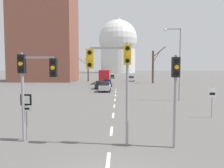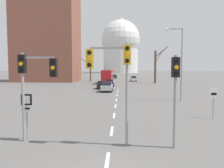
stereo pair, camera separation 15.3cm
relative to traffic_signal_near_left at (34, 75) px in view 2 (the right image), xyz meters
The scene contains 24 objects.
lane_stripe_0 5.85m from the traffic_signal_near_left, 31.25° to the right, with size 0.16×2.00×0.01m, color silver.
lane_stripe_1 5.71m from the traffic_signal_near_left, 27.54° to the left, with size 0.16×2.00×0.01m, color silver.
lane_stripe_2 8.46m from the traffic_signal_near_left, 58.78° to the left, with size 0.16×2.00×0.01m, color silver.
lane_stripe_3 12.29m from the traffic_signal_near_left, 70.20° to the left, with size 0.16×2.00×0.01m, color silver.
lane_stripe_4 16.46m from the traffic_signal_near_left, 75.64° to the left, with size 0.16×2.00×0.01m, color silver.
lane_stripe_5 20.77m from the traffic_signal_near_left, 78.77° to the left, with size 0.16×2.00×0.01m, color silver.
lane_stripe_6 25.15m from the traffic_signal_near_left, 80.78° to the left, with size 0.16×2.00×0.01m, color silver.
lane_stripe_7 29.56m from the traffic_signal_near_left, 82.19° to the left, with size 0.16×2.00×0.01m, color silver.
traffic_signal_near_left is the anchor object (origin of this frame).
traffic_signal_centre_tall 4.24m from the traffic_signal_near_left, ahead, with size 2.19×0.34×5.10m.
traffic_signal_near_right 7.18m from the traffic_signal_near_left, ahead, with size 0.36×0.34×4.49m.
route_sign_post 1.90m from the traffic_signal_near_left, 152.81° to the left, with size 0.60×0.08×2.53m.
speed_limit_sign 13.24m from the traffic_signal_near_left, 26.71° to the left, with size 0.60×0.08×2.42m.
street_lamp_right 18.87m from the traffic_signal_near_left, 52.89° to the left, with size 2.05×0.36×8.58m.
sedan_near_left 25.47m from the traffic_signal_near_left, 85.11° to the left, with size 1.89×4.31×1.66m.
sedan_near_right 35.89m from the traffic_signal_near_left, 86.65° to the left, with size 1.82×4.56×1.60m.
sedan_mid_centre 30.75m from the traffic_signal_near_left, 88.34° to the left, with size 1.74×4.19×1.57m.
sedan_far_left 73.76m from the traffic_signal_near_left, 88.45° to the left, with size 1.96×3.87×1.54m.
sedan_far_right 56.66m from the traffic_signal_near_left, 81.53° to the left, with size 1.87×3.84×1.64m.
city_bus 46.22m from the traffic_signal_near_left, 88.84° to the left, with size 2.66×10.80×3.48m.
bare_tree_left_near 54.93m from the traffic_signal_near_left, 95.01° to the left, with size 3.76×2.67×8.02m.
bare_tree_right_near 48.93m from the traffic_signal_near_left, 73.74° to the left, with size 3.19×4.04×9.55m.
capitol_dome 198.78m from the traffic_signal_near_left, 88.84° to the left, with size 36.23×36.23×51.18m.
apartment_block_left 59.37m from the traffic_signal_near_left, 107.91° to the left, with size 18.00×14.00×28.20m, color brown.
Camera 2 is at (0.57, -6.61, 3.83)m, focal length 35.00 mm.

